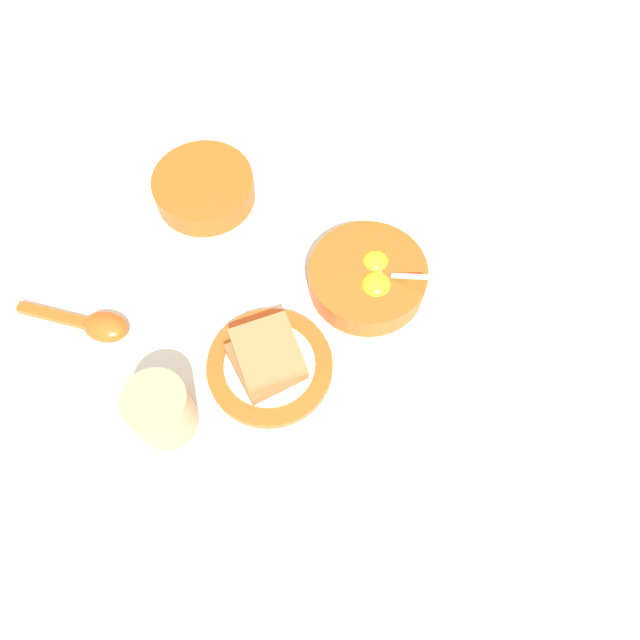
% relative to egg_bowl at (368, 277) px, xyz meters
% --- Properties ---
extents(ground_plane, '(3.00, 3.00, 0.00)m').
position_rel_egg_bowl_xyz_m(ground_plane, '(0.07, -0.14, -0.02)').
color(ground_plane, silver).
extents(egg_bowl, '(0.17, 0.17, 0.07)m').
position_rel_egg_bowl_xyz_m(egg_bowl, '(0.00, 0.00, 0.00)').
color(egg_bowl, '#DB5119').
rests_on(egg_bowl, ground_plane).
extents(toast_plate, '(0.17, 0.17, 0.02)m').
position_rel_egg_bowl_xyz_m(toast_plate, '(0.17, -0.08, -0.02)').
color(toast_plate, '#DB5119').
rests_on(toast_plate, ground_plane).
extents(toast_sandwich, '(0.13, 0.12, 0.04)m').
position_rel_egg_bowl_xyz_m(toast_sandwich, '(0.17, -0.08, 0.01)').
color(toast_sandwich, brown).
rests_on(toast_sandwich, toast_plate).
extents(soup_spoon, '(0.05, 0.17, 0.03)m').
position_rel_egg_bowl_xyz_m(soup_spoon, '(0.21, -0.33, -0.01)').
color(soup_spoon, '#DB5119').
rests_on(soup_spoon, ground_plane).
extents(congee_bowl, '(0.15, 0.15, 0.04)m').
position_rel_egg_bowl_xyz_m(congee_bowl, '(-0.06, -0.29, 0.00)').
color(congee_bowl, '#DB5119').
rests_on(congee_bowl, ground_plane).
extents(drinking_cup, '(0.08, 0.08, 0.09)m').
position_rel_egg_bowl_xyz_m(drinking_cup, '(0.29, -0.17, 0.02)').
color(drinking_cup, tan).
rests_on(drinking_cup, ground_plane).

